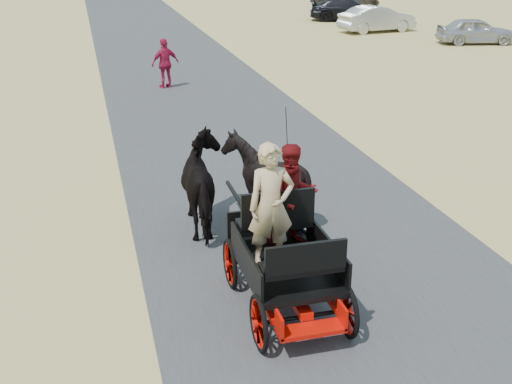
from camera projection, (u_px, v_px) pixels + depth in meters
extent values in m
plane|color=tan|center=(391.00, 351.00, 8.46)|extent=(140.00, 140.00, 0.00)
cube|color=#38383A|center=(391.00, 351.00, 8.46)|extent=(6.00, 140.00, 0.01)
imported|color=black|center=(207.00, 185.00, 11.70)|extent=(0.91, 2.01, 1.70)
imported|color=black|center=(265.00, 179.00, 11.96)|extent=(1.37, 1.54, 1.70)
imported|color=tan|center=(271.00, 206.00, 8.85)|extent=(0.66, 0.43, 1.80)
imported|color=#660C0F|center=(293.00, 195.00, 9.51)|extent=(0.77, 0.60, 1.58)
imported|color=#9F1238|center=(165.00, 63.00, 22.40)|extent=(1.09, 0.71, 1.73)
imported|color=#B2B2B7|center=(476.00, 31.00, 31.39)|extent=(3.93, 2.25, 1.26)
imported|color=#B2B2B7|center=(377.00, 19.00, 35.10)|extent=(4.43, 2.11, 1.40)
imported|color=black|center=(348.00, 9.00, 39.49)|extent=(5.07, 3.51, 1.36)
imported|color=brown|center=(349.00, 1.00, 44.74)|extent=(5.20, 3.65, 1.32)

